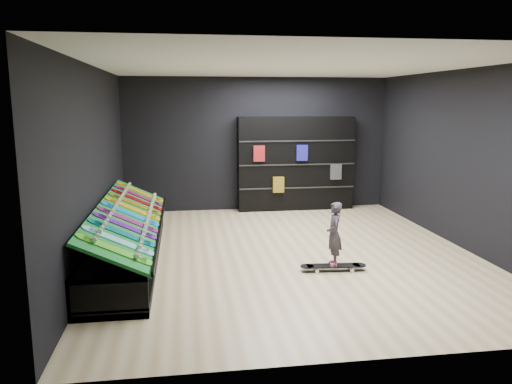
{
  "coord_description": "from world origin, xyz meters",
  "views": [
    {
      "loc": [
        -1.67,
        -7.74,
        2.47
      ],
      "look_at": [
        -0.5,
        0.2,
        1.0
      ],
      "focal_mm": 35.0,
      "sensor_mm": 36.0,
      "label": 1
    }
  ],
  "objects": [
    {
      "name": "display_board_10",
      "position": [
        -2.49,
        1.9,
        0.74
      ],
      "size": [
        0.93,
        0.22,
        0.5
      ],
      "primitive_type": null,
      "rotation": [
        0.0,
        0.44,
        0.0
      ],
      "color": "yellow",
      "rests_on": "turf_ramp"
    },
    {
      "name": "back_shelving",
      "position": [
        0.88,
        3.32,
        1.06
      ],
      "size": [
        2.65,
        0.31,
        2.12
      ],
      "primitive_type": "cube",
      "color": "black",
      "rests_on": "ground"
    },
    {
      "name": "display_board_8",
      "position": [
        -2.49,
        1.14,
        0.74
      ],
      "size": [
        0.93,
        0.22,
        0.5
      ],
      "primitive_type": null,
      "rotation": [
        0.0,
        0.44,
        0.0
      ],
      "color": "red",
      "rests_on": "turf_ramp"
    },
    {
      "name": "wall_back",
      "position": [
        0.0,
        3.5,
        1.5
      ],
      "size": [
        6.0,
        0.02,
        3.0
      ],
      "primitive_type": "cube",
      "color": "black",
      "rests_on": "ground"
    },
    {
      "name": "display_board_1",
      "position": [
        -2.49,
        -1.52,
        0.74
      ],
      "size": [
        0.93,
        0.22,
        0.5
      ],
      "primitive_type": null,
      "rotation": [
        0.0,
        0.44,
        0.0
      ],
      "color": "#0CB2E5",
      "rests_on": "turf_ramp"
    },
    {
      "name": "display_board_2",
      "position": [
        -2.49,
        -1.14,
        0.74
      ],
      "size": [
        0.93,
        0.22,
        0.5
      ],
      "primitive_type": null,
      "rotation": [
        0.0,
        0.44,
        0.0
      ],
      "color": "#0C8C99",
      "rests_on": "turf_ramp"
    },
    {
      "name": "display_board_4",
      "position": [
        -2.49,
        -0.38,
        0.74
      ],
      "size": [
        0.93,
        0.22,
        0.5
      ],
      "primitive_type": null,
      "rotation": [
        0.0,
        0.44,
        0.0
      ],
      "color": "#2626BF",
      "rests_on": "turf_ramp"
    },
    {
      "name": "floor_skateboard",
      "position": [
        0.48,
        -0.96,
        0.04
      ],
      "size": [
        0.99,
        0.29,
        0.09
      ],
      "primitive_type": null,
      "rotation": [
        0.0,
        0.0,
        -0.07
      ],
      "color": "black",
      "rests_on": "ground"
    },
    {
      "name": "display_board_6",
      "position": [
        -2.49,
        0.38,
        0.74
      ],
      "size": [
        0.93,
        0.22,
        0.5
      ],
      "primitive_type": null,
      "rotation": [
        0.0,
        0.44,
        0.0
      ],
      "color": "orange",
      "rests_on": "turf_ramp"
    },
    {
      "name": "floor",
      "position": [
        0.0,
        0.0,
        0.0
      ],
      "size": [
        6.0,
        7.0,
        0.01
      ],
      "primitive_type": "cube",
      "color": "#D0BC8C",
      "rests_on": "ground"
    },
    {
      "name": "display_board_5",
      "position": [
        -2.49,
        0.0,
        0.74
      ],
      "size": [
        0.93,
        0.22,
        0.5
      ],
      "primitive_type": null,
      "rotation": [
        0.0,
        0.44,
        0.0
      ],
      "color": "blue",
      "rests_on": "turf_ramp"
    },
    {
      "name": "wall_front",
      "position": [
        0.0,
        -3.5,
        1.5
      ],
      "size": [
        6.0,
        0.02,
        3.0
      ],
      "primitive_type": "cube",
      "color": "black",
      "rests_on": "ground"
    },
    {
      "name": "display_rack",
      "position": [
        -2.55,
        0.0,
        0.25
      ],
      "size": [
        0.9,
        4.5,
        0.5
      ],
      "primitive_type": null,
      "color": "black",
      "rests_on": "ground"
    },
    {
      "name": "turf_ramp",
      "position": [
        -2.5,
        0.0,
        0.71
      ],
      "size": [
        0.92,
        4.5,
        0.46
      ],
      "primitive_type": "cube",
      "rotation": [
        0.0,
        0.44,
        0.0
      ],
      "color": "#0F611E",
      "rests_on": "display_rack"
    },
    {
      "name": "wall_left",
      "position": [
        -3.0,
        0.0,
        1.5
      ],
      "size": [
        0.02,
        7.0,
        3.0
      ],
      "primitive_type": "cube",
      "color": "black",
      "rests_on": "ground"
    },
    {
      "name": "ceiling",
      "position": [
        0.0,
        0.0,
        3.0
      ],
      "size": [
        6.0,
        7.0,
        0.01
      ],
      "primitive_type": "cube",
      "color": "white",
      "rests_on": "ground"
    },
    {
      "name": "display_board_0",
      "position": [
        -2.49,
        -1.9,
        0.74
      ],
      "size": [
        0.93,
        0.22,
        0.5
      ],
      "primitive_type": null,
      "rotation": [
        0.0,
        0.44,
        0.0
      ],
      "color": "green",
      "rests_on": "turf_ramp"
    },
    {
      "name": "display_board_9",
      "position": [
        -2.49,
        1.52,
        0.74
      ],
      "size": [
        0.93,
        0.22,
        0.5
      ],
      "primitive_type": null,
      "rotation": [
        0.0,
        0.44,
        0.0
      ],
      "color": "#E5198C",
      "rests_on": "turf_ramp"
    },
    {
      "name": "child",
      "position": [
        0.48,
        -0.96,
        0.37
      ],
      "size": [
        0.18,
        0.24,
        0.57
      ],
      "primitive_type": "imported",
      "rotation": [
        0.0,
        0.0,
        -1.73
      ],
      "color": "black",
      "rests_on": "floor_skateboard"
    },
    {
      "name": "display_board_7",
      "position": [
        -2.49,
        0.76,
        0.74
      ],
      "size": [
        0.93,
        0.22,
        0.5
      ],
      "primitive_type": null,
      "rotation": [
        0.0,
        0.44,
        0.0
      ],
      "color": "yellow",
      "rests_on": "turf_ramp"
    },
    {
      "name": "wall_right",
      "position": [
        3.0,
        0.0,
        1.5
      ],
      "size": [
        0.02,
        7.0,
        3.0
      ],
      "primitive_type": "cube",
      "color": "black",
      "rests_on": "ground"
    },
    {
      "name": "display_board_3",
      "position": [
        -2.49,
        -0.76,
        0.74
      ],
      "size": [
        0.93,
        0.22,
        0.5
      ],
      "primitive_type": null,
      "rotation": [
        0.0,
        0.44,
        0.0
      ],
      "color": "purple",
      "rests_on": "turf_ramp"
    }
  ]
}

